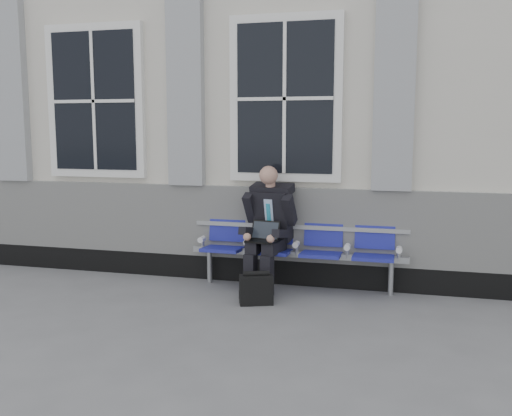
# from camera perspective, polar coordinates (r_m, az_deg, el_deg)

# --- Properties ---
(ground) EXTENTS (70.00, 70.00, 0.00)m
(ground) POSITION_cam_1_polar(r_m,az_deg,el_deg) (5.85, -3.60, -11.06)
(ground) COLOR slate
(ground) RESTS_ON ground
(station_building) EXTENTS (14.40, 4.40, 4.49)m
(station_building) POSITION_cam_1_polar(r_m,az_deg,el_deg) (8.90, 3.29, 10.00)
(station_building) COLOR beige
(station_building) RESTS_ON ground
(bench) EXTENTS (2.60, 0.47, 0.91)m
(bench) POSITION_cam_1_polar(r_m,az_deg,el_deg) (6.81, 4.14, -3.51)
(bench) COLOR #9EA0A3
(bench) RESTS_ON ground
(businessman) EXTENTS (0.64, 0.85, 1.47)m
(businessman) POSITION_cam_1_polar(r_m,az_deg,el_deg) (6.70, 1.28, -1.60)
(businessman) COLOR black
(businessman) RESTS_ON ground
(briefcase) EXTENTS (0.39, 0.27, 0.37)m
(briefcase) POSITION_cam_1_polar(r_m,az_deg,el_deg) (6.26, 0.02, -8.11)
(briefcase) COLOR black
(briefcase) RESTS_ON ground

